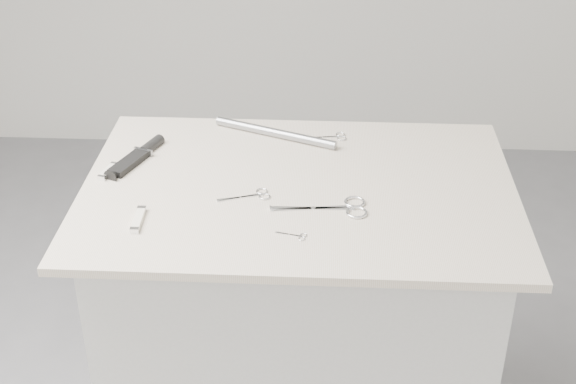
{
  "coord_description": "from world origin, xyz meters",
  "views": [
    {
      "loc": [
        0.06,
        -1.6,
        1.85
      ],
      "look_at": [
        -0.02,
        -0.03,
        0.92
      ],
      "focal_mm": 50.0,
      "sensor_mm": 36.0,
      "label": 1
    }
  ],
  "objects_px": {
    "large_shears": "(340,208)",
    "sheathed_knife": "(139,155)",
    "embroidery_scissors_a": "(253,195)",
    "plinth": "(298,342)",
    "embroidery_scissors_b": "(332,137)",
    "pocket_knife_b": "(108,172)",
    "pocket_knife_a": "(138,219)",
    "tiny_scissors": "(295,236)",
    "metal_rail": "(275,133)"
  },
  "relations": [
    {
      "from": "sheathed_knife",
      "to": "tiny_scissors",
      "type": "bearing_deg",
      "value": -107.73
    },
    {
      "from": "large_shears",
      "to": "metal_rail",
      "type": "xyz_separation_m",
      "value": [
        -0.17,
        0.34,
        0.01
      ]
    },
    {
      "from": "large_shears",
      "to": "pocket_knife_a",
      "type": "distance_m",
      "value": 0.44
    },
    {
      "from": "embroidery_scissors_a",
      "to": "pocket_knife_a",
      "type": "distance_m",
      "value": 0.26
    },
    {
      "from": "large_shears",
      "to": "pocket_knife_a",
      "type": "bearing_deg",
      "value": -174.7
    },
    {
      "from": "large_shears",
      "to": "metal_rail",
      "type": "height_order",
      "value": "metal_rail"
    },
    {
      "from": "plinth",
      "to": "embroidery_scissors_b",
      "type": "xyz_separation_m",
      "value": [
        0.08,
        0.25,
        0.47
      ]
    },
    {
      "from": "large_shears",
      "to": "metal_rail",
      "type": "relative_size",
      "value": 0.63
    },
    {
      "from": "plinth",
      "to": "sheathed_knife",
      "type": "height_order",
      "value": "sheathed_knife"
    },
    {
      "from": "plinth",
      "to": "embroidery_scissors_a",
      "type": "xyz_separation_m",
      "value": [
        -0.1,
        -0.05,
        0.47
      ]
    },
    {
      "from": "plinth",
      "to": "embroidery_scissors_a",
      "type": "relative_size",
      "value": 7.5
    },
    {
      "from": "embroidery_scissors_a",
      "to": "sheathed_knife",
      "type": "relative_size",
      "value": 0.6
    },
    {
      "from": "embroidery_scissors_a",
      "to": "pocket_knife_a",
      "type": "relative_size",
      "value": 1.24
    },
    {
      "from": "plinth",
      "to": "sheathed_knife",
      "type": "bearing_deg",
      "value": 163.49
    },
    {
      "from": "pocket_knife_a",
      "to": "pocket_knife_b",
      "type": "height_order",
      "value": "pocket_knife_a"
    },
    {
      "from": "embroidery_scissors_b",
      "to": "tiny_scissors",
      "type": "relative_size",
      "value": 1.67
    },
    {
      "from": "embroidery_scissors_b",
      "to": "metal_rail",
      "type": "relative_size",
      "value": 0.33
    },
    {
      "from": "sheathed_knife",
      "to": "metal_rail",
      "type": "distance_m",
      "value": 0.35
    },
    {
      "from": "embroidery_scissors_b",
      "to": "tiny_scissors",
      "type": "height_order",
      "value": "same"
    },
    {
      "from": "embroidery_scissors_a",
      "to": "embroidery_scissors_b",
      "type": "xyz_separation_m",
      "value": [
        0.18,
        0.3,
        -0.0
      ]
    },
    {
      "from": "large_shears",
      "to": "tiny_scissors",
      "type": "distance_m",
      "value": 0.15
    },
    {
      "from": "tiny_scissors",
      "to": "sheathed_knife",
      "type": "bearing_deg",
      "value": 154.03
    },
    {
      "from": "plinth",
      "to": "tiny_scissors",
      "type": "distance_m",
      "value": 0.52
    },
    {
      "from": "sheathed_knife",
      "to": "embroidery_scissors_a",
      "type": "bearing_deg",
      "value": -98.07
    },
    {
      "from": "pocket_knife_a",
      "to": "pocket_knife_b",
      "type": "xyz_separation_m",
      "value": [
        -0.12,
        0.21,
        -0.0
      ]
    },
    {
      "from": "embroidery_scissors_b",
      "to": "sheathed_knife",
      "type": "relative_size",
      "value": 0.56
    },
    {
      "from": "embroidery_scissors_b",
      "to": "pocket_knife_b",
      "type": "distance_m",
      "value": 0.57
    },
    {
      "from": "embroidery_scissors_a",
      "to": "pocket_knife_b",
      "type": "height_order",
      "value": "pocket_knife_b"
    },
    {
      "from": "embroidery_scissors_a",
      "to": "plinth",
      "type": "bearing_deg",
      "value": 7.73
    },
    {
      "from": "large_shears",
      "to": "sheathed_knife",
      "type": "height_order",
      "value": "sheathed_knife"
    },
    {
      "from": "tiny_scissors",
      "to": "pocket_knife_b",
      "type": "bearing_deg",
      "value": 165.12
    },
    {
      "from": "plinth",
      "to": "pocket_knife_a",
      "type": "relative_size",
      "value": 9.32
    },
    {
      "from": "metal_rail",
      "to": "large_shears",
      "type": "bearing_deg",
      "value": -64.13
    },
    {
      "from": "embroidery_scissors_a",
      "to": "metal_rail",
      "type": "bearing_deg",
      "value": 65.39
    },
    {
      "from": "plinth",
      "to": "pocket_knife_b",
      "type": "xyz_separation_m",
      "value": [
        -0.45,
        0.04,
        0.47
      ]
    },
    {
      "from": "pocket_knife_a",
      "to": "sheathed_knife",
      "type": "bearing_deg",
      "value": 9.96
    },
    {
      "from": "tiny_scissors",
      "to": "pocket_knife_a",
      "type": "distance_m",
      "value": 0.34
    },
    {
      "from": "embroidery_scissors_a",
      "to": "pocket_knife_a",
      "type": "height_order",
      "value": "pocket_knife_a"
    },
    {
      "from": "sheathed_knife",
      "to": "pocket_knife_a",
      "type": "distance_m",
      "value": 0.29
    },
    {
      "from": "tiny_scissors",
      "to": "plinth",
      "type": "bearing_deg",
      "value": 103.77
    },
    {
      "from": "embroidery_scissors_b",
      "to": "pocket_knife_b",
      "type": "relative_size",
      "value": 1.44
    },
    {
      "from": "tiny_scissors",
      "to": "metal_rail",
      "type": "height_order",
      "value": "metal_rail"
    },
    {
      "from": "pocket_knife_a",
      "to": "metal_rail",
      "type": "bearing_deg",
      "value": -33.93
    },
    {
      "from": "sheathed_knife",
      "to": "metal_rail",
      "type": "height_order",
      "value": "metal_rail"
    },
    {
      "from": "plinth",
      "to": "pocket_knife_b",
      "type": "height_order",
      "value": "pocket_knife_b"
    },
    {
      "from": "large_shears",
      "to": "embroidery_scissors_a",
      "type": "height_order",
      "value": "large_shears"
    },
    {
      "from": "embroidery_scissors_b",
      "to": "pocket_knife_b",
      "type": "xyz_separation_m",
      "value": [
        -0.53,
        -0.22,
        0.0
      ]
    },
    {
      "from": "sheathed_knife",
      "to": "pocket_knife_b",
      "type": "bearing_deg",
      "value": 166.3
    },
    {
      "from": "large_shears",
      "to": "embroidery_scissors_b",
      "type": "height_order",
      "value": "large_shears"
    },
    {
      "from": "embroidery_scissors_a",
      "to": "pocket_knife_b",
      "type": "xyz_separation_m",
      "value": [
        -0.35,
        0.09,
        0.0
      ]
    }
  ]
}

